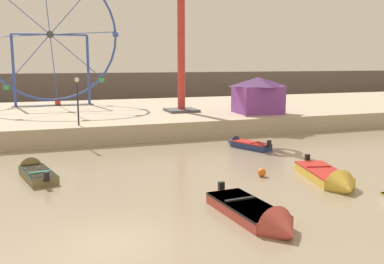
{
  "coord_description": "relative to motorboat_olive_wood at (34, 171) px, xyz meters",
  "views": [
    {
      "loc": [
        -1.99,
        -13.28,
        5.88
      ],
      "look_at": [
        6.69,
        11.05,
        1.64
      ],
      "focal_mm": 39.83,
      "sensor_mm": 36.0,
      "label": 1
    }
  ],
  "objects": [
    {
      "name": "ground_plane",
      "position": [
        2.49,
        -9.95,
        -0.23
      ],
      "size": [
        240.0,
        240.0,
        0.0
      ],
      "primitive_type": "plane",
      "color": "gray"
    },
    {
      "name": "quay_promenade",
      "position": [
        2.49,
        18.22,
        0.45
      ],
      "size": [
        110.0,
        22.28,
        1.37
      ],
      "primitive_type": "cube",
      "color": "#B7A88E",
      "rests_on": "ground_plane"
    },
    {
      "name": "distant_town_skyline",
      "position": [
        2.49,
        40.04,
        1.97
      ],
      "size": [
        140.0,
        3.0,
        4.4
      ],
      "primitive_type": "cube",
      "color": "#564C47",
      "rests_on": "ground_plane"
    },
    {
      "name": "motorboat_olive_wood",
      "position": [
        0.0,
        0.0,
        0.0
      ],
      "size": [
        2.15,
        4.52,
        1.19
      ],
      "rotation": [
        0.0,
        0.0,
        1.79
      ],
      "color": "olive",
      "rests_on": "ground_plane"
    },
    {
      "name": "motorboat_navy_blue",
      "position": [
        13.76,
        2.93,
        0.03
      ],
      "size": [
        2.34,
        3.73,
        1.05
      ],
      "rotation": [
        0.0,
        0.0,
        1.98
      ],
      "color": "navy",
      "rests_on": "ground_plane"
    },
    {
      "name": "motorboat_faded_red",
      "position": [
        7.9,
        -10.0,
        0.02
      ],
      "size": [
        1.92,
        5.17,
        1.47
      ],
      "rotation": [
        0.0,
        0.0,
        4.79
      ],
      "color": "#B24238",
      "rests_on": "ground_plane"
    },
    {
      "name": "motorboat_mustard_yellow",
      "position": [
        13.63,
        -6.57,
        0.05
      ],
      "size": [
        2.54,
        5.19,
        1.44
      ],
      "rotation": [
        0.0,
        0.0,
        4.49
      ],
      "color": "gold",
      "rests_on": "ground_plane"
    },
    {
      "name": "ferris_wheel_blue_frame",
      "position": [
        1.79,
        23.9,
        8.27
      ],
      "size": [
        14.03,
        1.2,
        14.21
      ],
      "color": "#334CA8",
      "rests_on": "quay_promenade"
    },
    {
      "name": "drop_tower_red_tower",
      "position": [
        12.8,
        14.16,
        9.5
      ],
      "size": [
        2.8,
        2.8,
        16.48
      ],
      "color": "#BC332D",
      "rests_on": "quay_promenade"
    },
    {
      "name": "carnival_booth_purple_stall",
      "position": [
        18.85,
        10.67,
        2.81
      ],
      "size": [
        4.37,
        4.21,
        3.22
      ],
      "rotation": [
        0.0,
        0.0,
        -0.07
      ],
      "color": "purple",
      "rests_on": "quay_promenade"
    },
    {
      "name": "promenade_lamp_far",
      "position": [
        3.02,
        8.28,
        3.43
      ],
      "size": [
        0.32,
        0.32,
        3.45
      ],
      "color": "#2D2D33",
      "rests_on": "quay_promenade"
    },
    {
      "name": "mooring_buoy_orange",
      "position": [
        11.16,
        -4.2,
        -0.01
      ],
      "size": [
        0.44,
        0.44,
        0.44
      ],
      "primitive_type": "sphere",
      "color": "orange",
      "rests_on": "ground_plane"
    }
  ]
}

